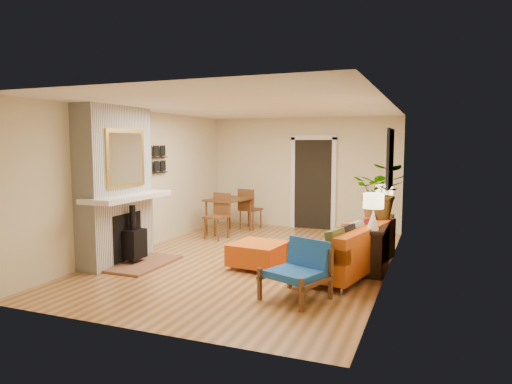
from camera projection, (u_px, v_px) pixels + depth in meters
room_shell at (322, 178)px, 9.96m from camera, size 6.50×6.50×6.50m
fireplace at (117, 189)px, 7.55m from camera, size 1.09×1.68×2.60m
sofa at (350, 250)px, 6.98m from camera, size 1.34×2.25×0.83m
ottoman at (258, 253)px, 7.33m from camera, size 0.88×0.88×0.40m
blue_chair at (300, 267)px, 5.88m from camera, size 0.92×0.91×0.75m
dining_table at (232, 205)px, 10.12m from camera, size 0.97×1.81×0.95m
console_table at (379, 230)px, 7.44m from camera, size 0.34×1.85×0.72m
lamp_near at (373, 207)px, 6.67m from camera, size 0.30×0.30×0.54m
lamp_far at (384, 196)px, 8.05m from camera, size 0.30×0.30×0.54m
houseplant at (381, 192)px, 7.58m from camera, size 0.85×0.74×0.94m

